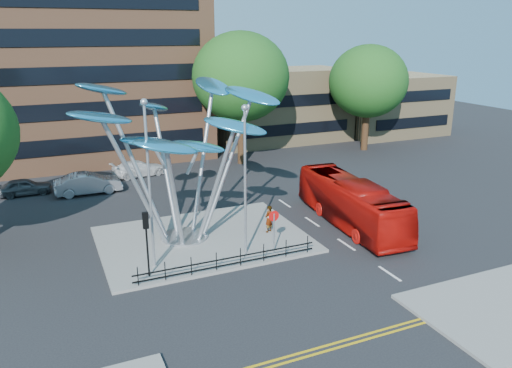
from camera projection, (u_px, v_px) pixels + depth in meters
name	position (u px, v px, depth m)	size (l,w,h in m)	color
ground	(259.00, 281.00, 25.04)	(120.00, 120.00, 0.00)	black
traffic_island	(203.00, 239.00, 29.88)	(12.00, 9.00, 0.15)	slate
double_yellow_near	(321.00, 347.00, 19.79)	(40.00, 0.12, 0.01)	gold
double_yellow_far	(325.00, 351.00, 19.53)	(40.00, 0.12, 0.01)	gold
low_building_near	(280.00, 105.00, 56.28)	(15.00, 8.00, 8.00)	tan
low_building_far	(391.00, 105.00, 60.07)	(12.00, 8.00, 7.00)	tan
tree_right	(241.00, 77.00, 45.01)	(8.80, 8.80, 12.11)	black
tree_far	(368.00, 81.00, 50.68)	(8.00, 8.00, 10.81)	black
leaf_sculpture	(178.00, 126.00, 28.07)	(12.72, 9.54, 9.51)	#9EA0A5
street_lamp_left	(148.00, 171.00, 24.80)	(0.36, 0.36, 8.80)	#9EA0A5
street_lamp_right	(245.00, 168.00, 26.36)	(0.36, 0.36, 8.30)	#9EA0A5
traffic_light_island	(146.00, 231.00, 24.53)	(0.28, 0.18, 3.42)	black
no_entry_sign_island	(274.00, 224.00, 27.48)	(0.60, 0.10, 2.45)	#9EA0A5
pedestrian_railing_front	(229.00, 261.00, 25.98)	(10.00, 0.06, 1.00)	black
red_bus	(351.00, 203.00, 31.93)	(2.52, 10.76, 3.00)	#A90C07
pedestrian	(269.00, 219.00, 30.55)	(0.62, 0.41, 1.70)	gray
parked_car_left	(24.00, 187.00, 38.01)	(1.55, 3.84, 1.31)	#44474C
parked_car_mid	(88.00, 183.00, 38.26)	(1.73, 4.96, 1.64)	#98999F
parked_car_right	(139.00, 169.00, 42.97)	(1.87, 4.60, 1.34)	silver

